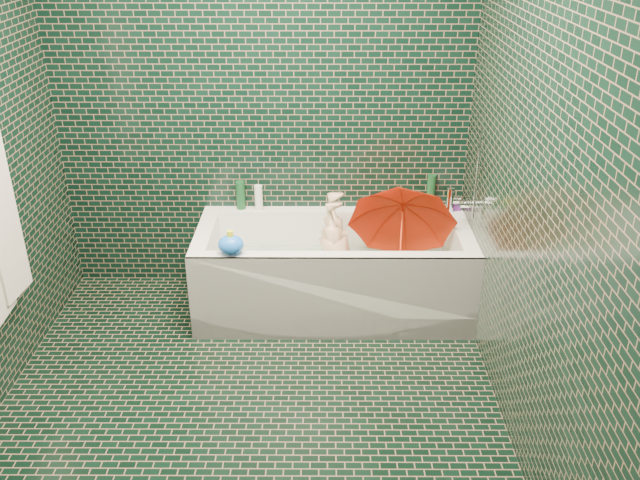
{
  "coord_description": "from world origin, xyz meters",
  "views": [
    {
      "loc": [
        0.38,
        -2.73,
        2.33
      ],
      "look_at": [
        0.37,
        0.82,
        0.58
      ],
      "focal_mm": 38.0,
      "sensor_mm": 36.0,
      "label": 1
    }
  ],
  "objects_px": {
    "bathtub": "(333,280)",
    "bath_toy": "(231,244)",
    "umbrella": "(401,236)",
    "child": "(340,264)",
    "rubber_duck": "(414,204)"
  },
  "relations": [
    {
      "from": "bathtub",
      "to": "umbrella",
      "type": "relative_size",
      "value": 2.68
    },
    {
      "from": "bathtub",
      "to": "rubber_duck",
      "type": "xyz_separation_m",
      "value": [
        0.53,
        0.34,
        0.38
      ]
    },
    {
      "from": "rubber_duck",
      "to": "bathtub",
      "type": "bearing_deg",
      "value": -128.73
    },
    {
      "from": "child",
      "to": "umbrella",
      "type": "bearing_deg",
      "value": 89.13
    },
    {
      "from": "bathtub",
      "to": "bath_toy",
      "type": "bearing_deg",
      "value": -152.74
    },
    {
      "from": "rubber_duck",
      "to": "child",
      "type": "bearing_deg",
      "value": -129.03
    },
    {
      "from": "bathtub",
      "to": "bath_toy",
      "type": "distance_m",
      "value": 0.78
    },
    {
      "from": "child",
      "to": "rubber_duck",
      "type": "distance_m",
      "value": 0.64
    },
    {
      "from": "umbrella",
      "to": "child",
      "type": "bearing_deg",
      "value": -167.45
    },
    {
      "from": "umbrella",
      "to": "bath_toy",
      "type": "bearing_deg",
      "value": -143.14
    },
    {
      "from": "child",
      "to": "bath_toy",
      "type": "bearing_deg",
      "value": -54.11
    },
    {
      "from": "rubber_duck",
      "to": "bath_toy",
      "type": "relative_size",
      "value": 0.69
    },
    {
      "from": "umbrella",
      "to": "bath_toy",
      "type": "xyz_separation_m",
      "value": [
        -1.0,
        -0.28,
        0.08
      ]
    },
    {
      "from": "bath_toy",
      "to": "umbrella",
      "type": "bearing_deg",
      "value": 0.66
    },
    {
      "from": "bathtub",
      "to": "child",
      "type": "xyz_separation_m",
      "value": [
        0.04,
        0.03,
        0.1
      ]
    }
  ]
}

